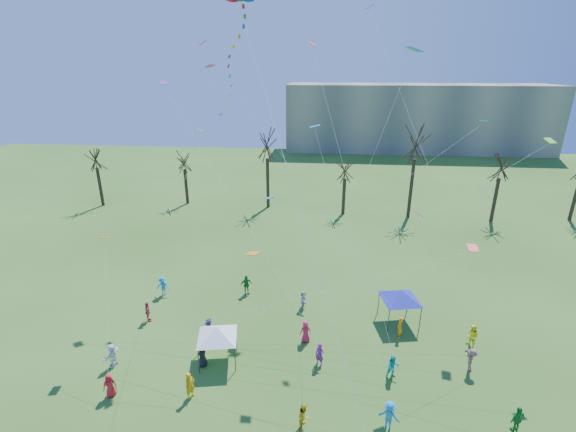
# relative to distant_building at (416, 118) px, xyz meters

# --- Properties ---
(distant_building) EXTENTS (60.00, 14.00, 15.00)m
(distant_building) POSITION_rel_distant_building_xyz_m (0.00, 0.00, 0.00)
(distant_building) COLOR gray
(distant_building) RESTS_ON ground
(bare_tree_row) EXTENTS (68.97, 8.79, 12.32)m
(bare_tree_row) POSITION_rel_distant_building_xyz_m (-18.27, -46.02, -0.19)
(bare_tree_row) COLOR black
(bare_tree_row) RESTS_ON ground
(big_box_kite) EXTENTS (5.01, 7.37, 25.42)m
(big_box_kite) POSITION_rel_distant_building_xyz_m (-26.33, -73.49, 11.64)
(big_box_kite) COLOR red
(big_box_kite) RESTS_ON ground
(canopy_tent_white) EXTENTS (3.58, 3.58, 2.73)m
(canopy_tent_white) POSITION_rel_distant_building_xyz_m (-27.81, -76.51, -5.19)
(canopy_tent_white) COLOR #3F3F44
(canopy_tent_white) RESTS_ON ground
(canopy_tent_blue) EXTENTS (3.76, 3.76, 2.87)m
(canopy_tent_blue) POSITION_rel_distant_building_xyz_m (-14.80, -70.82, -5.07)
(canopy_tent_blue) COLOR #3F3F44
(canopy_tent_blue) RESTS_ON ground
(festival_crowd) EXTENTS (25.99, 14.35, 1.83)m
(festival_crowd) POSITION_rel_distant_building_xyz_m (-23.25, -75.29, -6.64)
(festival_crowd) COLOR red
(festival_crowd) RESTS_ON ground
(small_kites_aloft) EXTENTS (30.15, 18.91, 33.11)m
(small_kites_aloft) POSITION_rel_distant_building_xyz_m (-21.68, -70.92, 6.17)
(small_kites_aloft) COLOR orange
(small_kites_aloft) RESTS_ON ground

